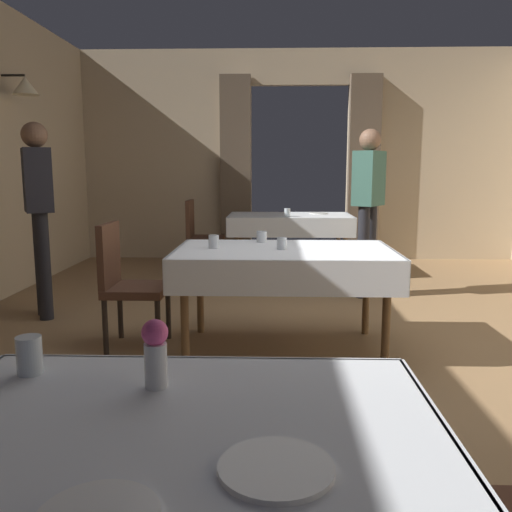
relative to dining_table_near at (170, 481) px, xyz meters
name	(u,v)px	position (x,y,z in m)	size (l,w,h in m)	color
ground	(324,352)	(0.60, 2.69, -0.65)	(10.08, 10.08, 0.00)	olive
wall_back	(299,155)	(0.60, 6.87, 0.87)	(6.40, 0.27, 3.00)	tan
dining_table_near	(170,481)	(0.00, 0.00, 0.00)	(1.24, 1.02, 0.75)	brown
dining_table_mid	(284,260)	(0.30, 2.77, 0.02)	(1.58, 1.00, 0.75)	brown
dining_table_far	(290,221)	(0.44, 5.69, 0.02)	(1.55, 0.92, 0.75)	brown
chair_mid_left	(126,279)	(-0.87, 2.79, -0.13)	(0.44, 0.44, 0.93)	black
chair_far_left	(199,233)	(-0.72, 5.71, -0.13)	(0.44, 0.44, 0.93)	black
flower_vase_near	(155,351)	(-0.09, 0.27, 0.20)	(0.07, 0.07, 0.19)	silver
plate_near_b	(276,468)	(0.23, -0.12, 0.11)	(0.23, 0.23, 0.01)	white
glass_near_d	(29,355)	(-0.46, 0.35, 0.15)	(0.07, 0.07, 0.11)	silver
glass_mid_a	(282,244)	(0.29, 2.74, 0.14)	(0.07, 0.07, 0.08)	silver
glass_mid_b	(262,237)	(0.13, 3.11, 0.14)	(0.08, 0.08, 0.09)	silver
glass_mid_c	(214,242)	(-0.21, 2.78, 0.15)	(0.08, 0.08, 0.10)	silver
glass_far_a	(287,212)	(0.39, 5.42, 0.15)	(0.07, 0.07, 0.10)	silver
plate_far_b	(319,213)	(0.81, 5.84, 0.11)	(0.23, 0.23, 0.01)	white
person_waiter_by_doorway	(39,203)	(-1.83, 3.56, 0.37)	(0.36, 0.42, 1.72)	black
person_diner_standing_aside	(368,198)	(1.20, 4.47, 0.37)	(0.38, 0.42, 1.72)	black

